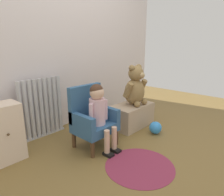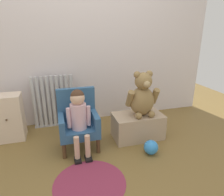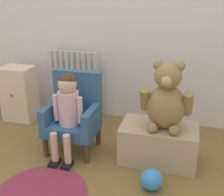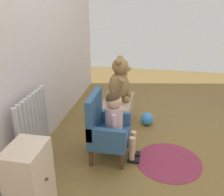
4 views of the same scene
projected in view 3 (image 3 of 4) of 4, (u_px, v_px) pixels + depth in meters
name	position (u px, v px, depth m)	size (l,w,h in m)	color
ground_plane	(68.00, 193.00, 1.94)	(6.00, 6.00, 0.00)	brown
back_wall	(117.00, 1.00, 2.67)	(3.80, 0.05, 2.40)	silver
radiator	(74.00, 85.00, 2.98)	(0.56, 0.05, 0.72)	#BBBABD
small_dresser	(19.00, 93.00, 2.94)	(0.32, 0.27, 0.57)	beige
child_armchair	(74.00, 114.00, 2.38)	(0.43, 0.36, 0.67)	#305982
child_figure	(67.00, 104.00, 2.23)	(0.25, 0.35, 0.71)	beige
low_bench	(158.00, 143.00, 2.26)	(0.60, 0.35, 0.31)	tan
large_teddy_bear	(166.00, 99.00, 2.09)	(0.39, 0.28, 0.54)	olive
floor_rug	(41.00, 194.00, 1.92)	(0.65, 0.65, 0.01)	#872C46
toy_ball	(152.00, 179.00, 1.95)	(0.16, 0.16, 0.16)	#3389DA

